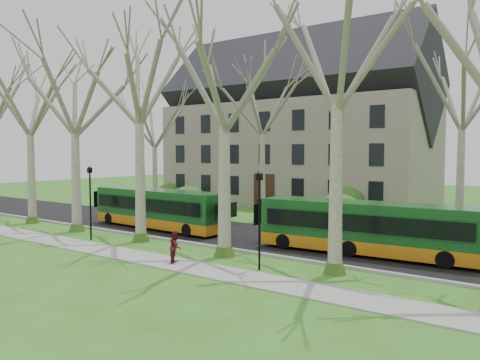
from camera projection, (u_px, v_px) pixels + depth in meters
ground at (176, 249)px, 25.12m from camera, size 120.00×120.00×0.00m
sidewalk at (141, 257)px, 23.09m from camera, size 70.00×2.00×0.06m
road at (237, 234)px, 29.57m from camera, size 80.00×8.00×0.06m
curb at (195, 244)px, 26.33m from camera, size 80.00×0.25×0.14m
building at (296, 124)px, 47.55m from camera, size 26.50×12.20×16.00m
tree_row_verge at (179, 119)px, 24.93m from camera, size 49.00×7.00×14.00m
tree_row_far at (266, 141)px, 34.43m from camera, size 33.00×7.00×12.00m
lamp_row at (163, 204)px, 24.15m from camera, size 36.22×0.22×4.30m
hedges at (252, 202)px, 39.11m from camera, size 30.60×8.60×2.00m
bus_lead at (159, 208)px, 31.64m from camera, size 10.92×2.83×2.70m
bus_follow at (367, 228)px, 23.57m from camera, size 11.09×3.00×2.74m
pedestrian_b at (176, 247)px, 21.91m from camera, size 0.85×0.91×1.49m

